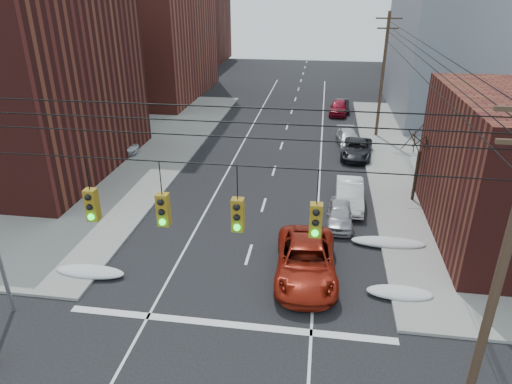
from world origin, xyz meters
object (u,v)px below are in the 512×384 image
(parked_car_e, at_px, (339,107))
(red_pickup, at_px, (306,261))
(lot_car_a, at_px, (61,169))
(parked_car_a, at_px, (340,214))
(lot_car_d, at_px, (81,144))
(lot_car_b, at_px, (109,146))
(parked_car_b, at_px, (349,194))
(parked_car_d, at_px, (349,139))
(parked_car_f, at_px, (342,106))
(parked_car_c, at_px, (357,149))
(lot_car_c, at_px, (21,173))

(parked_car_e, bearing_deg, red_pickup, -88.35)
(lot_car_a, bearing_deg, parked_car_a, -88.46)
(lot_car_d, bearing_deg, lot_car_b, -100.59)
(parked_car_b, xyz_separation_m, parked_car_d, (0.38, 12.05, -0.12))
(parked_car_b, bearing_deg, parked_car_e, 91.64)
(parked_car_e, bearing_deg, lot_car_b, -134.24)
(parked_car_a, distance_m, parked_car_f, 26.81)
(lot_car_a, bearing_deg, parked_car_e, -30.60)
(parked_car_c, bearing_deg, lot_car_c, -151.69)
(lot_car_c, bearing_deg, lot_car_d, 7.77)
(red_pickup, distance_m, parked_car_b, 8.59)
(parked_car_b, xyz_separation_m, lot_car_a, (-20.43, 1.16, 0.10))
(parked_car_d, height_order, lot_car_c, lot_car_c)
(parked_car_e, distance_m, lot_car_a, 29.58)
(red_pickup, bearing_deg, parked_car_f, 82.56)
(parked_car_d, bearing_deg, lot_car_c, -159.42)
(lot_car_c, xyz_separation_m, lot_car_d, (0.95, 6.75, -0.04))
(parked_car_b, xyz_separation_m, lot_car_c, (-22.83, 0.03, 0.07))
(lot_car_b, bearing_deg, parked_car_a, -125.94)
(parked_car_a, relative_size, lot_car_a, 0.86)
(lot_car_d, bearing_deg, lot_car_a, -173.51)
(red_pickup, height_order, parked_car_a, red_pickup)
(parked_car_c, bearing_deg, parked_car_e, 102.23)
(parked_car_e, bearing_deg, parked_car_f, 78.55)
(parked_car_c, bearing_deg, lot_car_d, -166.66)
(lot_car_a, bearing_deg, parked_car_d, -50.03)
(parked_car_d, xyz_separation_m, parked_car_e, (-0.67, 10.76, 0.12))
(parked_car_a, bearing_deg, red_pickup, -105.39)
(parked_car_f, bearing_deg, parked_car_a, -93.52)
(parked_car_b, bearing_deg, parked_car_f, 90.61)
(parked_car_e, height_order, lot_car_a, lot_car_a)
(parked_car_b, bearing_deg, lot_car_d, 163.70)
(red_pickup, bearing_deg, lot_car_c, 154.94)
(red_pickup, distance_m, parked_car_c, 17.91)
(parked_car_a, height_order, parked_car_b, parked_car_b)
(red_pickup, relative_size, parked_car_f, 1.59)
(parked_car_d, xyz_separation_m, lot_car_c, (-23.21, -12.03, 0.20))
(parked_car_b, xyz_separation_m, lot_car_d, (-21.88, 6.78, 0.03))
(parked_car_a, bearing_deg, lot_car_b, 155.45)
(parked_car_d, xyz_separation_m, lot_car_b, (-19.74, -5.39, 0.16))
(parked_car_d, height_order, lot_car_d, lot_car_d)
(lot_car_b, relative_size, lot_car_d, 1.23)
(lot_car_a, distance_m, lot_car_c, 2.65)
(red_pickup, height_order, lot_car_c, red_pickup)
(parked_car_b, relative_size, lot_car_c, 0.98)
(parked_car_c, bearing_deg, parked_car_a, -90.68)
(red_pickup, height_order, parked_car_f, red_pickup)
(parked_car_d, distance_m, lot_car_a, 23.50)
(parked_car_b, bearing_deg, red_pickup, -105.21)
(parked_car_d, relative_size, parked_car_f, 1.17)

